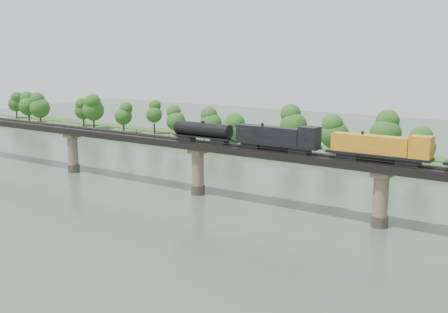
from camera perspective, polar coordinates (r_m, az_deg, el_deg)
The scene contains 6 objects.
ground at distance 100.06m, azimuth -13.24°, elevation -7.26°, with size 400.00×400.00×0.00m, color #364537.
far_bank at distance 167.04m, azimuth 8.91°, elevation 0.32°, with size 300.00×24.00×1.60m, color #2A4E1F.
bridge at distance 119.97m, azimuth -2.67°, elevation -1.32°, with size 236.00×30.00×11.50m.
bridge_superstructure at distance 118.83m, azimuth -2.69°, elevation 1.67°, with size 220.00×4.90×0.75m.
far_treeline at distance 165.63m, azimuth 5.75°, elevation 3.12°, with size 289.06×17.54×13.60m.
freight_train at distance 102.21m, azimuth 11.91°, elevation 1.21°, with size 74.40×2.90×5.12m.
Camera 1 is at (71.62, -63.02, 30.18)m, focal length 45.00 mm.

